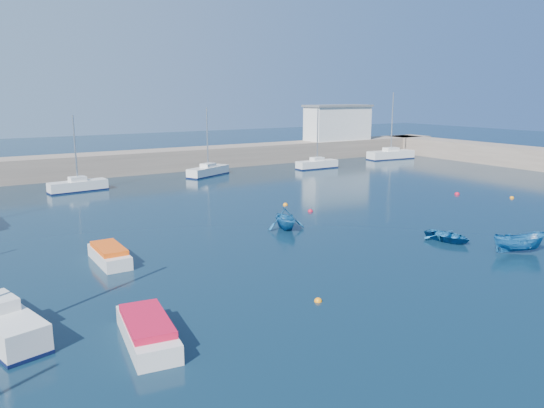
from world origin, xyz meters
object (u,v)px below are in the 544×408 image
harbor_office (338,123)px  motorboat_0 (147,331)px  dinghy_right (519,243)px  sailboat_5 (78,186)px  dinghy_center (448,236)px  sailboat_8 (391,154)px  sailboat_6 (208,171)px  dinghy_left (285,218)px  motorboat_1 (109,255)px  sailboat_7 (317,164)px

harbor_office → motorboat_0: size_ratio=2.04×
motorboat_0 → dinghy_right: size_ratio=1.51×
sailboat_5 → dinghy_right: bearing=-159.5°
harbor_office → dinghy_center: 47.66m
sailboat_8 → dinghy_right: sailboat_8 is taller
sailboat_6 → dinghy_left: sailboat_6 is taller
dinghy_left → dinghy_right: size_ratio=0.95×
harbor_office → motorboat_1: bearing=-142.2°
sailboat_6 → sailboat_7: 14.80m
sailboat_7 → motorboat_0: sailboat_7 is taller
sailboat_7 → motorboat_0: (-35.01, -36.17, -0.08)m
motorboat_1 → sailboat_7: bearing=36.3°
harbor_office → sailboat_7: sailboat_7 is taller
sailboat_6 → motorboat_1: size_ratio=1.92×
dinghy_center → harbor_office: bearing=52.5°
sailboat_5 → sailboat_7: size_ratio=0.99×
dinghy_left → sailboat_7: bearing=60.4°
dinghy_right → motorboat_0: bearing=117.1°
harbor_office → sailboat_6: (-24.94, -6.96, -4.51)m
harbor_office → sailboat_5: (-40.32, -9.46, -4.51)m
sailboat_8 → motorboat_0: (-50.40, -38.59, -0.18)m
harbor_office → sailboat_8: 9.26m
motorboat_0 → motorboat_1: (1.44, 10.88, -0.02)m
sailboat_7 → motorboat_1: 42.03m
harbor_office → dinghy_left: size_ratio=3.23×
sailboat_6 → motorboat_1: (-18.87, -27.05, -0.11)m
sailboat_5 → sailboat_7: 30.09m
sailboat_8 → dinghy_center: 45.14m
sailboat_6 → sailboat_7: (14.70, -1.76, -0.01)m
harbor_office → motorboat_1: 55.65m
sailboat_7 → dinghy_center: (-13.27, -32.46, -0.25)m
sailboat_6 → motorboat_1: 32.98m
sailboat_8 → motorboat_1: (-48.96, -27.70, -0.20)m
harbor_office → sailboat_8: bearing=-50.7°
dinghy_center → dinghy_left: (-7.41, 8.34, 0.49)m
sailboat_5 → sailboat_6: 15.59m
sailboat_8 → motorboat_1: sailboat_8 is taller
motorboat_1 → dinghy_left: size_ratio=1.34×
motorboat_0 → dinghy_right: bearing=6.4°
sailboat_8 → dinghy_left: (-36.07, -26.53, 0.14)m
sailboat_5 → dinghy_left: size_ratio=2.43×
harbor_office → dinghy_center: bearing=-119.7°
sailboat_6 → sailboat_8: size_ratio=0.82×
motorboat_1 → dinghy_center: (20.30, -7.17, -0.15)m
sailboat_5 → dinghy_right: sailboat_5 is taller
sailboat_6 → harbor_office: bearing=-101.0°
sailboat_5 → dinghy_right: size_ratio=2.32×
sailboat_6 → dinghy_right: 38.39m
harbor_office → motorboat_1: harbor_office is taller
sailboat_5 → sailboat_6: (15.38, 2.50, -0.00)m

